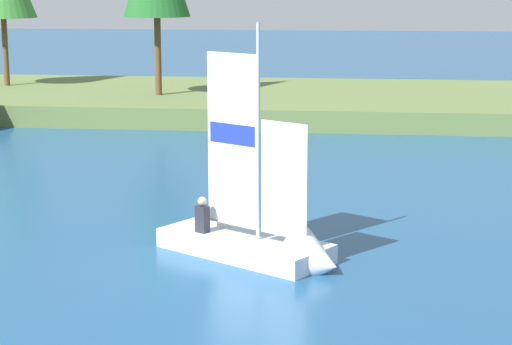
# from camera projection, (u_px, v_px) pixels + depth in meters

# --- Properties ---
(shore_bank) EXTENTS (80.00, 12.22, 0.88)m
(shore_bank) POSITION_uv_depth(u_px,v_px,m) (303.00, 102.00, 42.21)
(shore_bank) COLOR #5B703D
(shore_bank) RESTS_ON ground
(sailboat) EXTENTS (4.50, 3.58, 5.54)m
(sailboat) POSITION_uv_depth(u_px,v_px,m) (271.00, 245.00, 19.73)
(sailboat) COLOR silver
(sailboat) RESTS_ON ground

